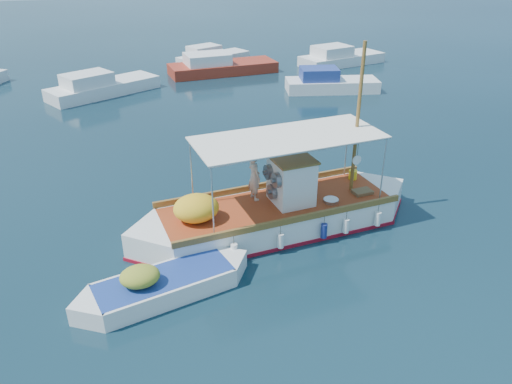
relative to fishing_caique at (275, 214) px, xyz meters
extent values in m
plane|color=black|center=(0.38, 0.33, -0.58)|extent=(160.00, 160.00, 0.00)
cube|color=white|center=(0.06, 0.00, -0.20)|extent=(8.46, 3.70, 1.20)
cube|color=white|center=(-4.01, -0.49, -0.20)|extent=(2.71, 2.71, 1.20)
cube|color=white|center=(4.12, 0.50, -0.20)|extent=(2.71, 2.71, 1.20)
cube|color=maroon|center=(0.06, 0.00, -0.56)|extent=(8.58, 3.80, 0.20)
cube|color=#953617|center=(0.06, 0.00, 0.38)|extent=(8.43, 3.48, 0.07)
cube|color=brown|center=(-0.11, 1.37, 0.51)|extent=(8.25, 1.11, 0.22)
cube|color=brown|center=(0.22, -1.36, 0.51)|extent=(8.25, 1.11, 0.22)
cube|color=white|center=(0.60, 0.07, 1.22)|extent=(1.47, 1.57, 1.64)
cube|color=brown|center=(0.60, 0.07, 2.07)|extent=(1.59, 1.69, 0.07)
cylinder|color=slate|center=(-0.06, -0.36, 1.55)|extent=(0.30, 0.57, 0.55)
cylinder|color=slate|center=(-0.15, 0.33, 1.55)|extent=(0.30, 0.57, 0.55)
cylinder|color=slate|center=(-0.10, -0.02, 0.95)|extent=(0.30, 0.57, 0.55)
cylinder|color=brown|center=(3.09, 0.37, 3.13)|extent=(0.15, 0.15, 5.46)
cylinder|color=brown|center=(2.23, 0.27, 2.69)|extent=(1.96, 0.32, 0.09)
cylinder|color=silver|center=(-2.80, 0.87, 1.63)|extent=(0.05, 0.05, 2.46)
cylinder|color=silver|center=(-2.51, -1.52, 1.63)|extent=(0.05, 0.05, 2.46)
cylinder|color=silver|center=(3.38, 1.62, 1.63)|extent=(0.05, 0.05, 2.46)
cylinder|color=silver|center=(3.67, -0.77, 1.63)|extent=(0.05, 0.05, 2.46)
cube|color=silver|center=(0.44, 0.05, 2.88)|extent=(6.71, 3.38, 0.04)
ellipsoid|color=gold|center=(-2.87, -0.35, 0.86)|extent=(1.67, 1.47, 0.92)
cube|color=yellow|center=(1.40, 0.77, 0.62)|extent=(0.29, 0.23, 0.44)
cylinder|color=yellow|center=(3.54, 1.20, 0.59)|extent=(0.36, 0.36, 0.37)
cube|color=brown|center=(3.36, -0.04, 0.47)|extent=(0.76, 0.57, 0.13)
cylinder|color=#B2B2B2|center=(1.97, -0.37, 0.47)|extent=(0.61, 0.61, 0.13)
cylinder|color=white|center=(2.58, -0.85, 2.18)|extent=(0.33, 0.07, 0.33)
cylinder|color=white|center=(-1.93, -1.78, -0.09)|extent=(0.24, 0.24, 0.52)
cylinder|color=navy|center=(1.33, -1.38, -0.09)|extent=(0.24, 0.24, 0.52)
cylinder|color=white|center=(3.49, -1.12, -0.09)|extent=(0.24, 0.24, 0.52)
imported|color=#BDAD9C|center=(-0.61, 0.61, 1.29)|extent=(0.56, 0.72, 1.75)
cube|color=white|center=(-4.25, -2.72, -0.37)|extent=(4.27, 2.54, 0.78)
cube|color=white|center=(-6.18, -3.24, -0.37)|extent=(1.51, 1.51, 0.78)
cube|color=white|center=(-2.32, -2.21, -0.37)|extent=(1.51, 1.51, 0.78)
cube|color=navy|center=(-4.25, -2.72, 0.01)|extent=(4.22, 2.38, 0.04)
ellipsoid|color=olive|center=(-4.92, -2.90, 0.31)|extent=(1.35, 1.20, 0.57)
cube|color=silver|center=(-5.93, 19.59, -0.28)|extent=(7.61, 5.72, 1.00)
cube|color=silver|center=(-6.90, 19.05, 0.62)|extent=(3.57, 3.23, 0.80)
cube|color=maroon|center=(2.97, 23.16, -0.28)|extent=(8.43, 3.61, 1.00)
cube|color=silver|center=(1.74, 23.04, 0.62)|extent=(3.50, 2.70, 0.80)
cube|color=silver|center=(9.13, 16.29, -0.28)|extent=(6.51, 3.33, 1.00)
cube|color=navy|center=(8.22, 16.46, 0.62)|extent=(2.79, 2.30, 0.80)
cube|color=silver|center=(13.09, 23.55, -0.28)|extent=(7.56, 4.37, 1.00)
cube|color=silver|center=(12.05, 23.27, 0.62)|extent=(3.33, 2.88, 0.80)
cube|color=silver|center=(2.87, 26.49, -0.28)|extent=(6.42, 4.46, 1.00)
cube|color=silver|center=(2.04, 26.10, 0.62)|extent=(2.95, 2.59, 0.80)
camera|label=1|loc=(-4.77, -14.84, 8.90)|focal=35.00mm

